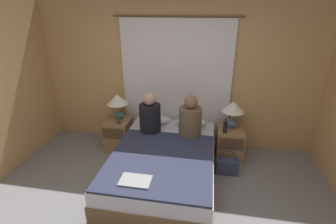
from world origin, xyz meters
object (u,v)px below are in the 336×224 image
object	(u,v)px
nightstand_left	(118,134)
laptop_on_bed	(135,181)
handbag_on_floor	(227,166)
lamp_left	(117,102)
person_left_in_bed	(150,116)
beer_bottle_on_right_stand	(225,127)
lamp_right	(233,110)
pillow_right	(191,122)
beer_bottle_on_left_stand	(118,119)
person_right_in_bed	(190,119)
nightstand_right	(230,143)
bed	(164,164)
pillow_left	(156,119)

from	to	relation	value
nightstand_left	laptop_on_bed	size ratio (longest dim) A/B	1.48
handbag_on_floor	lamp_left	bearing A→B (deg)	164.65
person_left_in_bed	beer_bottle_on_right_stand	bearing A→B (deg)	4.31
lamp_right	pillow_right	size ratio (longest dim) A/B	0.88
person_left_in_bed	beer_bottle_on_left_stand	bearing A→B (deg)	171.14
nightstand_left	lamp_right	distance (m)	2.01
lamp_left	beer_bottle_on_right_stand	size ratio (longest dim) A/B	1.90
person_right_in_bed	nightstand_left	bearing A→B (deg)	170.53
nightstand_right	person_left_in_bed	xyz separation A→B (m)	(-1.28, -0.21, 0.49)
bed	laptop_on_bed	distance (m)	0.83
person_left_in_bed	person_right_in_bed	world-z (taller)	person_left_in_bed
lamp_right	person_left_in_bed	bearing A→B (deg)	-166.93
lamp_left	beer_bottle_on_right_stand	xyz separation A→B (m)	(1.82, -0.21, -0.22)
person_left_in_bed	beer_bottle_on_right_stand	world-z (taller)	person_left_in_bed
nightstand_right	lamp_left	world-z (taller)	lamp_left
lamp_right	person_right_in_bed	bearing A→B (deg)	-155.36
lamp_left	person_right_in_bed	world-z (taller)	person_right_in_bed
lamp_left	lamp_right	distance (m)	1.93
beer_bottle_on_right_stand	handbag_on_floor	xyz separation A→B (m)	(0.06, -0.31, -0.49)
pillow_left	person_right_in_bed	distance (m)	0.75
beer_bottle_on_left_stand	nightstand_left	bearing A→B (deg)	121.43
nightstand_right	laptop_on_bed	bearing A→B (deg)	-128.29
person_right_in_bed	lamp_left	bearing A→B (deg)	166.87
laptop_on_bed	lamp_right	bearing A→B (deg)	53.28
person_right_in_bed	laptop_on_bed	bearing A→B (deg)	-112.02
bed	nightstand_right	size ratio (longest dim) A/B	3.92
laptop_on_bed	bed	bearing A→B (deg)	75.73
lamp_right	laptop_on_bed	distance (m)	1.96
nightstand_right	pillow_right	distance (m)	0.72
nightstand_right	person_left_in_bed	size ratio (longest dim) A/B	0.79
lamp_left	beer_bottle_on_right_stand	bearing A→B (deg)	-6.58
person_left_in_bed	beer_bottle_on_right_stand	xyz separation A→B (m)	(1.17, 0.09, -0.14)
nightstand_left	lamp_left	distance (m)	0.58
lamp_left	beer_bottle_on_left_stand	xyz separation A→B (m)	(0.08, -0.21, -0.22)
nightstand_left	pillow_right	xyz separation A→B (m)	(1.28, 0.13, 0.28)
beer_bottle_on_left_stand	pillow_right	bearing A→B (deg)	12.13
laptop_on_bed	handbag_on_floor	bearing A→B (deg)	42.99
pillow_left	bed	bearing A→B (deg)	-69.72
pillow_right	person_left_in_bed	world-z (taller)	person_left_in_bed
pillow_right	person_right_in_bed	size ratio (longest dim) A/B	0.76
pillow_right	laptop_on_bed	xyz separation A→B (m)	(-0.50, -1.60, -0.02)
lamp_right	handbag_on_floor	xyz separation A→B (m)	(-0.05, -0.52, -0.71)
nightstand_right	pillow_left	size ratio (longest dim) A/B	1.05
lamp_right	person_left_in_bed	xyz separation A→B (m)	(-1.28, -0.30, -0.08)
lamp_left	laptop_on_bed	bearing A→B (deg)	-63.50
bed	laptop_on_bed	size ratio (longest dim) A/B	5.80
nightstand_left	lamp_right	bearing A→B (deg)	2.52
nightstand_left	person_left_in_bed	size ratio (longest dim) A/B	0.79
bed	person_right_in_bed	world-z (taller)	person_right_in_bed
bed	nightstand_right	distance (m)	1.20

